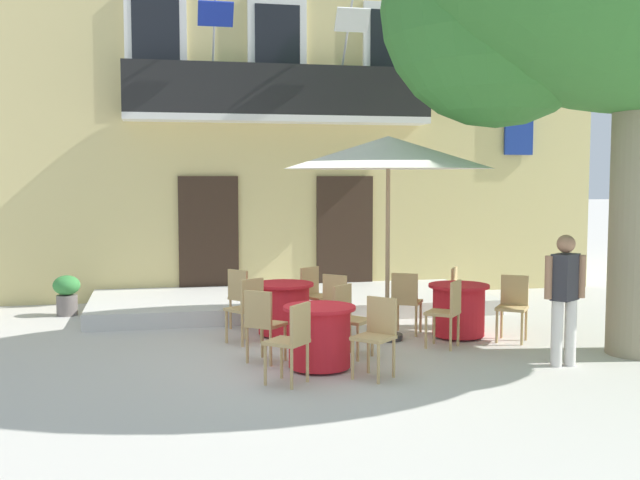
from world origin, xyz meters
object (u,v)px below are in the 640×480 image
Objects in this scene: cafe_chair_near_tree_2 at (461,293)px; cafe_chair_front_3 at (243,295)px; cafe_table_middle at (319,337)px; ground_planter_left at (67,293)px; cafe_chair_middle_0 at (377,331)px; cafe_chair_front_1 at (331,303)px; pedestrian_near_entrance at (565,292)px; cafe_chair_front_0 at (247,306)px; cafe_chair_middle_1 at (349,315)px; cafe_chair_middle_3 at (292,337)px; cafe_chair_front_2 at (315,292)px; cafe_chair_near_tree_0 at (448,309)px; cafe_chair_near_tree_3 at (406,299)px; cafe_chair_near_tree_1 at (513,303)px; cafe_table_front at (284,308)px; cafe_table_near_tree at (459,310)px; cafe_umbrella at (388,153)px; cafe_chair_middle_2 at (263,321)px.

cafe_chair_near_tree_2 and cafe_chair_front_3 have the same top height.
ground_planter_left is at bearing 127.57° from cafe_table_middle.
ground_planter_left is at bearing 128.87° from cafe_chair_middle_0.
cafe_table_middle is at bearing -142.19° from cafe_chair_near_tree_2.
cafe_chair_front_1 is 0.57× the size of pedestrian_near_entrance.
cafe_table_middle is 0.95× the size of cafe_chair_front_0.
cafe_chair_near_tree_2 is 2.20m from cafe_chair_front_1.
cafe_table_middle is at bearing -52.43° from ground_planter_left.
cafe_chair_middle_3 is (-0.94, -1.17, 0.00)m from cafe_chair_middle_1.
cafe_table_middle is 0.95× the size of cafe_chair_front_2.
cafe_chair_near_tree_0 is at bearing -34.46° from ground_planter_left.
cafe_chair_middle_0 is 1.00× the size of cafe_chair_front_3.
cafe_chair_near_tree_3 is at bearing 120.73° from pedestrian_near_entrance.
cafe_chair_near_tree_1 is 1.05× the size of cafe_table_front.
ground_planter_left is at bearing 144.53° from cafe_table_front.
cafe_chair_front_0 is at bearing 150.61° from pedestrian_near_entrance.
cafe_chair_middle_3 is (-2.77, -1.98, 0.14)m from cafe_table_near_tree.
cafe_chair_front_1 is (-0.06, 2.06, 0.00)m from cafe_chair_middle_0.
cafe_chair_front_0 is 2.86m from cafe_umbrella.
cafe_chair_front_1 is (-1.14, -0.12, 0.00)m from cafe_chair_near_tree_3.
cafe_chair_near_tree_2 is 1.00× the size of cafe_chair_front_3.
cafe_chair_middle_2 is 1.13m from cafe_chair_front_0.
cafe_chair_front_0 reaches higher than cafe_table_middle.
cafe_chair_middle_0 is (0.56, -0.50, 0.14)m from cafe_table_middle.
cafe_chair_near_tree_0 is at bearing -73.95° from cafe_chair_near_tree_3.
cafe_chair_near_tree_0 is 1.00× the size of cafe_chair_near_tree_3.
cafe_chair_near_tree_0 reaches higher than cafe_table_near_tree.
pedestrian_near_entrance is (1.28, -2.16, 0.37)m from cafe_chair_near_tree_3.
cafe_chair_near_tree_3 is 1.60m from cafe_chair_middle_1.
cafe_table_near_tree is 1.00× the size of cafe_table_middle.
cafe_chair_middle_3 is 2.18m from cafe_chair_front_0.
cafe_table_near_tree is at bearing 23.86° from cafe_chair_middle_1.
cafe_chair_near_tree_3 and cafe_chair_front_1 have the same top height.
cafe_chair_near_tree_1 is 2.72m from cafe_umbrella.
cafe_table_near_tree is at bearing 35.60° from cafe_chair_middle_3.
cafe_chair_front_2 is 0.57× the size of pedestrian_near_entrance.
cafe_chair_middle_2 and cafe_chair_middle_3 have the same top height.
cafe_chair_front_1 is 1.00× the size of cafe_chair_front_3.
ground_planter_left is at bearing 133.68° from cafe_chair_front_0.
cafe_table_near_tree is 1.00× the size of cafe_table_front.
cafe_chair_middle_0 is 1.00× the size of cafe_chair_front_0.
cafe_table_near_tree is at bearing -2.42° from cafe_umbrella.
cafe_chair_front_1 is (0.59, -0.47, 0.14)m from cafe_table_front.
cafe_chair_near_tree_3 reaches higher than cafe_table_front.
cafe_chair_middle_0 is at bearing -68.76° from cafe_chair_front_3.
cafe_chair_front_0 is at bearing 139.94° from cafe_chair_middle_1.
cafe_chair_near_tree_3 reaches higher than ground_planter_left.
cafe_chair_middle_0 is 1.01m from cafe_chair_middle_3.
cafe_chair_middle_1 and cafe_chair_front_2 have the same top height.
ground_planter_left is at bearing 151.89° from cafe_chair_near_tree_3.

